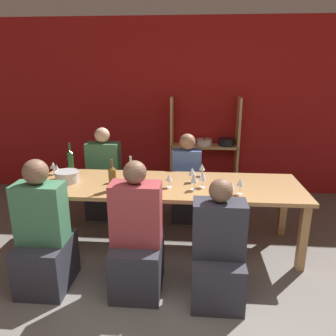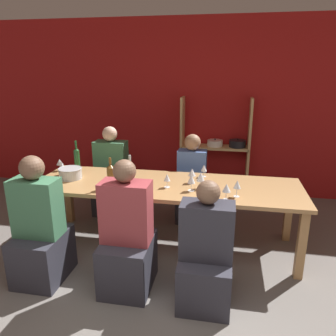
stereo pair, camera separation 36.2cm
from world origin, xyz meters
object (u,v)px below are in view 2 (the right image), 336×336
dining_table (166,190)px  wine_glass_red_b (113,171)px  mixing_bowl (70,173)px  wine_glass_red_e (201,177)px  wine_glass_red_d (191,179)px  wine_bottle_dark (77,157)px  person_far_b (112,181)px  wine_glass_white_a (60,162)px  person_near_a (127,243)px  wine_glass_empty_c (226,188)px  wine_glass_red_a (204,168)px  shelf_unit (215,161)px  wine_glass_empty_b (144,185)px  wine_glass_empty_d (237,185)px  wine_glass_red_c (192,173)px  wine_bottle_amber (111,176)px  wine_glass_empty_a (62,165)px  person_far_a (192,188)px  person_near_b (40,236)px  person_near_c (206,260)px  wine_bottle_green (130,172)px  wine_glass_empty_e (167,178)px

dining_table → wine_glass_red_b: 0.63m
mixing_bowl → wine_glass_red_e: size_ratio=1.47×
dining_table → mixing_bowl: bearing=-179.0°
wine_glass_red_b → wine_glass_red_d: bearing=-10.3°
wine_bottle_dark → person_far_b: bearing=56.0°
wine_glass_red_b → wine_glass_red_e: bearing=-4.6°
wine_glass_white_a → person_near_a: (1.17, -1.03, -0.41)m
wine_glass_empty_c → wine_glass_red_a: bearing=112.1°
shelf_unit → wine_glass_white_a: (-1.84, -1.42, 0.28)m
wine_glass_empty_b → wine_glass_empty_c: wine_glass_empty_c is taller
dining_table → wine_glass_empty_d: (0.75, -0.24, 0.20)m
wine_glass_empty_b → wine_glass_empty_d: size_ratio=0.93×
wine_glass_red_c → wine_glass_empty_b: wine_glass_red_c is taller
dining_table → wine_glass_red_a: size_ratio=20.17×
wine_bottle_amber → person_near_a: (0.34, -0.56, -0.44)m
wine_glass_red_b → wine_glass_white_a: size_ratio=1.16×
dining_table → wine_glass_empty_a: size_ratio=18.02×
dining_table → wine_glass_red_c: (0.27, 0.08, 0.19)m
wine_bottle_amber → wine_glass_empty_a: wine_bottle_amber is taller
person_far_a → person_near_b: (-1.25, -1.57, 0.02)m
dining_table → wine_glass_empty_c: 0.76m
dining_table → person_near_b: person_near_b is taller
person_near_a → person_near_c: bearing=-4.5°
wine_glass_red_e → wine_glass_empty_a: bearing=174.3°
shelf_unit → dining_table: (-0.46, -1.66, 0.09)m
wine_glass_red_a → person_near_b: size_ratio=0.12×
person_near_c → wine_bottle_green: bearing=138.8°
person_near_b → wine_bottle_amber: bearing=49.0°
wine_bottle_green → wine_glass_red_b: 0.24m
person_far_a → person_near_b: person_near_b is taller
wine_glass_empty_d → person_far_a: 1.22m
wine_bottle_dark → wine_bottle_green: bearing=-28.5°
wine_bottle_dark → wine_glass_empty_e: 1.33m
wine_glass_empty_a → wine_glass_empty_b: wine_glass_empty_a is taller
wine_glass_white_a → wine_bottle_dark: bearing=41.4°
wine_glass_empty_a → wine_glass_empty_d: bearing=-9.3°
shelf_unit → wine_glass_red_e: size_ratio=8.48×
person_near_c → wine_glass_red_b: bearing=142.4°
wine_glass_empty_c → wine_bottle_dark: bearing=159.0°
mixing_bowl → wine_glass_red_e: 1.49m
wine_glass_red_b → wine_glass_empty_b: size_ratio=1.09×
wine_bottle_amber → wine_glass_red_d: (0.84, 0.07, -0.01)m
wine_glass_empty_d → wine_bottle_dark: bearing=162.5°
shelf_unit → wine_glass_empty_e: shelf_unit is taller
wine_glass_red_b → person_far_a: size_ratio=0.15×
wine_bottle_green → wine_glass_red_c: (0.65, 0.16, -0.01)m
wine_bottle_dark → wine_glass_empty_a: (-0.05, -0.29, -0.02)m
wine_glass_red_a → shelf_unit: bearing=86.6°
wine_bottle_amber → wine_glass_red_b: (-0.06, 0.24, -0.02)m
wine_glass_white_a → wine_glass_red_c: 1.65m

